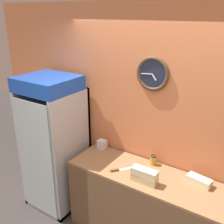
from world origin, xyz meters
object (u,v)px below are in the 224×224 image
Objects in this scene: sandwich_stack_bottom at (144,179)px; chefs_knife at (119,170)px; condiment_jar at (153,160)px; sandwich_flat_left at (199,181)px; napkin_dispenser at (102,144)px; beverage_cooler at (57,136)px; sandwich_stack_middle at (145,173)px.

chefs_knife is at bearing 173.90° from sandwich_stack_bottom.
condiment_jar is (0.27, 0.33, 0.05)m from chefs_knife.
sandwich_stack_bottom and sandwich_flat_left have the same top height.
chefs_knife is (-0.34, 0.04, -0.03)m from sandwich_stack_bottom.
sandwich_flat_left is 2.20× the size of napkin_dispenser.
beverage_cooler is 1.06m from chefs_knife.
beverage_cooler is at bearing -175.08° from sandwich_flat_left.
napkin_dispenser is at bearing 145.99° from chefs_knife.
napkin_dispenser reaches higher than condiment_jar.
sandwich_stack_middle reaches higher than sandwich_flat_left.
sandwich_stack_bottom is 1.15× the size of chefs_knife.
beverage_cooler is 7.57× the size of chefs_knife.
napkin_dispenser is at bearing 19.83° from beverage_cooler.
sandwich_stack_middle is at bearing -79.08° from condiment_jar.
condiment_jar is at bearing 172.07° from sandwich_flat_left.
napkin_dispenser is at bearing 156.60° from sandwich_stack_middle.
condiment_jar is at bearing 100.92° from sandwich_stack_middle.
condiment_jar is 0.72m from napkin_dispenser.
sandwich_stack_middle is 2.38× the size of condiment_jar.
condiment_jar is (-0.07, 0.36, 0.02)m from sandwich_stack_bottom.
chefs_knife is (-0.34, 0.04, -0.11)m from sandwich_stack_middle.
condiment_jar is at bearing 100.92° from sandwich_stack_bottom.
napkin_dispenser is (-0.79, 0.34, 0.02)m from sandwich_stack_bottom.
condiment_jar is (-0.07, 0.36, -0.06)m from sandwich_stack_middle.
napkin_dispenser is (-0.79, 0.34, -0.06)m from sandwich_stack_middle.
sandwich_flat_left is 1.28m from napkin_dispenser.
beverage_cooler is 15.64× the size of condiment_jar.
chefs_knife is at bearing -129.04° from condiment_jar.
sandwich_stack_middle is at bearing -149.80° from sandwich_flat_left.
sandwich_stack_middle reaches higher than sandwich_stack_bottom.
sandwich_stack_middle is 0.86m from napkin_dispenser.
napkin_dispenser is (-0.45, 0.30, 0.05)m from chefs_knife.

